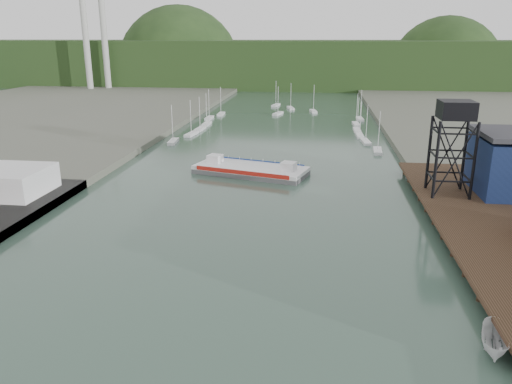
# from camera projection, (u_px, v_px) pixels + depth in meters

# --- Properties ---
(east_pier) EXTENTS (14.00, 70.00, 2.45)m
(east_pier) POSITION_uv_depth(u_px,v_px,m) (481.00, 221.00, 74.25)
(east_pier) COLOR black
(east_pier) RESTS_ON ground
(lift_tower) EXTENTS (6.50, 6.50, 16.00)m
(lift_tower) POSITION_uv_depth(u_px,v_px,m) (456.00, 116.00, 82.71)
(lift_tower) COLOR black
(lift_tower) RESTS_ON east_pier
(marina_sailboats) EXTENTS (57.71, 92.65, 0.90)m
(marina_sailboats) POSITION_uv_depth(u_px,v_px,m) (282.00, 123.00, 167.69)
(marina_sailboats) COLOR silver
(marina_sailboats) RESTS_ON ground
(smokestacks) EXTENTS (11.20, 8.20, 60.00)m
(smokestacks) POSITION_uv_depth(u_px,v_px,m) (95.00, 33.00, 260.76)
(smokestacks) COLOR #ADADA8
(smokestacks) RESTS_ON ground
(distant_hills) EXTENTS (500.00, 120.00, 80.00)m
(distant_hills) POSITION_uv_depth(u_px,v_px,m) (296.00, 66.00, 319.42)
(distant_hills) COLOR #1D3015
(distant_hills) RESTS_ON ground
(chain_ferry) EXTENTS (25.50, 15.71, 3.43)m
(chain_ferry) POSITION_uv_depth(u_px,v_px,m) (251.00, 170.00, 106.82)
(chain_ferry) COLOR #4C4C4F
(chain_ferry) RESTS_ON ground
(motorboat) EXTENTS (3.88, 6.67, 2.42)m
(motorboat) POSITION_uv_depth(u_px,v_px,m) (495.00, 342.00, 46.17)
(motorboat) COLOR silver
(motorboat) RESTS_ON ground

